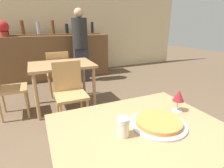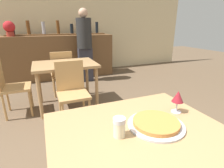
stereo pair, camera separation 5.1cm
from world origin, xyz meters
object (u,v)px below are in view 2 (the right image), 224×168
object	(u,v)px
cheese_shaker	(119,127)
chair_far_side_left	(9,84)
potted_plant	(9,28)
pizza_tray	(156,124)
person_standing	(85,44)
chair_far_side_front	(72,88)
wine_glass	(178,97)
chair_far_side_back	(62,70)

from	to	relation	value
cheese_shaker	chair_far_side_left	bearing A→B (deg)	112.02
chair_far_side_left	potted_plant	size ratio (longest dim) A/B	2.61
pizza_tray	person_standing	bearing A→B (deg)	83.60
chair_far_side_front	wine_glass	size ratio (longest dim) A/B	5.38
chair_far_side_left	pizza_tray	xyz separation A→B (m)	(1.08, -2.03, 0.25)
chair_far_side_front	chair_far_side_left	distance (m)	0.97
person_standing	pizza_tray	bearing A→B (deg)	-96.40
chair_far_side_front	chair_far_side_left	size ratio (longest dim) A/B	1.00
chair_far_side_front	pizza_tray	distance (m)	1.54
pizza_tray	cheese_shaker	bearing A→B (deg)	-178.14
chair_far_side_front	cheese_shaker	bearing A→B (deg)	-89.43
chair_far_side_front	potted_plant	world-z (taller)	potted_plant
chair_far_side_left	cheese_shaker	size ratio (longest dim) A/B	7.59
person_standing	chair_far_side_front	bearing A→B (deg)	-109.56
chair_far_side_back	chair_far_side_left	world-z (taller)	same
wine_glass	potted_plant	size ratio (longest dim) A/B	0.48
chair_far_side_left	pizza_tray	world-z (taller)	chair_far_side_left
chair_far_side_front	pizza_tray	size ratio (longest dim) A/B	2.48
pizza_tray	person_standing	xyz separation A→B (m)	(0.37, 3.28, 0.15)
chair_far_side_left	wine_glass	world-z (taller)	wine_glass
chair_far_side_back	cheese_shaker	bearing A→B (deg)	90.33
pizza_tray	chair_far_side_front	bearing A→B (deg)	100.06
chair_far_side_left	person_standing	xyz separation A→B (m)	(1.44, 1.25, 0.40)
potted_plant	chair_far_side_front	bearing A→B (deg)	-68.70
person_standing	potted_plant	world-z (taller)	person_standing
chair_far_side_back	wine_glass	bearing A→B (deg)	101.61
potted_plant	chair_far_side_back	bearing A→B (deg)	-53.97
pizza_tray	chair_far_side_left	bearing A→B (deg)	117.89
potted_plant	chair_far_side_left	bearing A→B (deg)	-87.09
person_standing	wine_glass	world-z (taller)	person_standing
chair_far_side_back	potted_plant	xyz separation A→B (m)	(-0.90, 1.24, 0.75)
person_standing	wine_glass	xyz separation A→B (m)	(-0.12, -3.18, -0.06)
person_standing	chair_far_side_left	bearing A→B (deg)	-139.22
chair_far_side_left	potted_plant	world-z (taller)	potted_plant
chair_far_side_left	cheese_shaker	distance (m)	2.22
chair_far_side_back	wine_glass	distance (m)	2.55
chair_far_side_back	pizza_tray	distance (m)	2.60
wine_glass	potted_plant	bearing A→B (deg)	110.79
chair_far_side_back	potted_plant	distance (m)	1.71
chair_far_side_back	chair_far_side_left	xyz separation A→B (m)	(-0.81, -0.54, 0.00)
pizza_tray	wine_glass	bearing A→B (deg)	21.69
cheese_shaker	potted_plant	world-z (taller)	potted_plant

